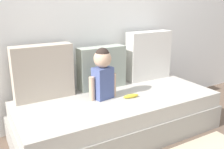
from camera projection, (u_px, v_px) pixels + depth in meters
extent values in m
plane|color=brown|center=(118.00, 133.00, 2.66)|extent=(12.00, 12.00, 0.00)
cube|color=white|center=(92.00, 20.00, 2.82)|extent=(5.29, 0.10, 2.27)
cube|color=#9C978F|center=(118.00, 122.00, 2.62)|extent=(2.09, 0.90, 0.25)
cube|color=#B7B2A8|center=(118.00, 104.00, 2.56)|extent=(2.03, 0.88, 0.16)
cube|color=#C1B29E|center=(43.00, 72.00, 2.45)|extent=(0.58, 0.16, 0.54)
cube|color=#99A393|center=(102.00, 67.00, 2.77)|extent=(0.53, 0.16, 0.46)
cube|color=silver|center=(149.00, 56.00, 3.06)|extent=(0.57, 0.16, 0.58)
cube|color=#4C5B93|center=(103.00, 83.00, 2.48)|extent=(0.21, 0.17, 0.32)
sphere|color=tan|center=(102.00, 59.00, 2.41)|extent=(0.17, 0.17, 0.17)
sphere|color=#2D231E|center=(102.00, 55.00, 2.39)|extent=(0.14, 0.14, 0.14)
cylinder|color=tan|center=(92.00, 89.00, 2.43)|extent=(0.06, 0.06, 0.24)
cylinder|color=tan|center=(113.00, 85.00, 2.54)|extent=(0.06, 0.06, 0.24)
ellipsoid|color=yellow|center=(131.00, 96.00, 2.52)|extent=(0.17, 0.06, 0.04)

